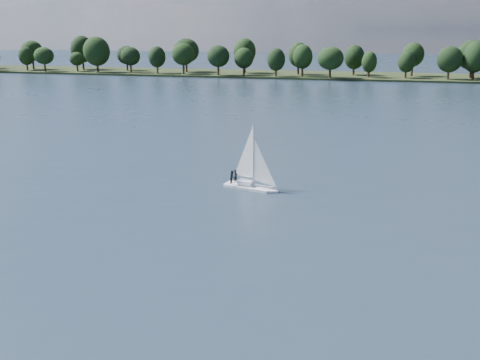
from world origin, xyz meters
name	(u,v)px	position (x,y,z in m)	size (l,w,h in m)	color
ground	(357,118)	(0.00, 100.00, 0.00)	(700.00, 700.00, 0.00)	#233342
far_shore	(369,77)	(0.00, 212.00, 0.00)	(660.00, 40.00, 1.50)	black
sailboat	(248,170)	(-10.75, 40.07, 2.45)	(6.93, 3.56, 8.78)	white
treeline	(344,57)	(-10.62, 207.93, 8.22)	(563.21, 73.57, 17.75)	black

